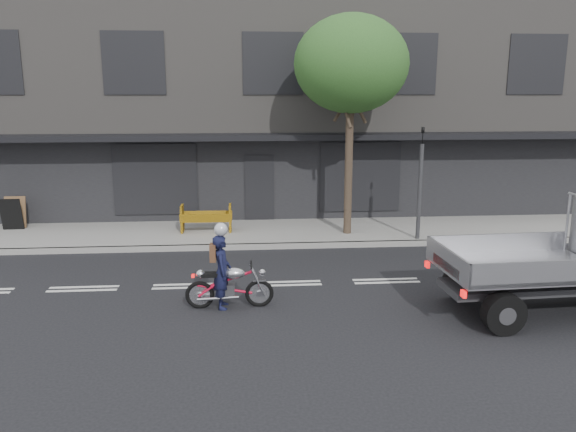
# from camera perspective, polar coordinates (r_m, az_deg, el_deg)

# --- Properties ---
(ground) EXTENTS (80.00, 80.00, 0.00)m
(ground) POSITION_cam_1_polar(r_m,az_deg,el_deg) (13.55, -0.02, -6.89)
(ground) COLOR black
(ground) RESTS_ON ground
(sidewalk) EXTENTS (32.00, 3.20, 0.15)m
(sidewalk) POSITION_cam_1_polar(r_m,az_deg,el_deg) (18.02, -1.17, -1.69)
(sidewalk) COLOR gray
(sidewalk) RESTS_ON ground
(kerb) EXTENTS (32.00, 0.20, 0.15)m
(kerb) POSITION_cam_1_polar(r_m,az_deg,el_deg) (16.48, -0.85, -3.06)
(kerb) COLOR gray
(kerb) RESTS_ON ground
(building_main) EXTENTS (26.00, 10.00, 8.00)m
(building_main) POSITION_cam_1_polar(r_m,az_deg,el_deg) (24.06, -2.14, 11.34)
(building_main) COLOR slate
(building_main) RESTS_ON ground
(street_tree) EXTENTS (3.40, 3.40, 6.74)m
(street_tree) POSITION_cam_1_polar(r_m,az_deg,el_deg) (17.25, 6.42, 15.03)
(street_tree) COLOR #382B21
(street_tree) RESTS_ON ground
(traffic_light_pole) EXTENTS (0.12, 0.12, 3.50)m
(traffic_light_pole) POSITION_cam_1_polar(r_m,az_deg,el_deg) (17.14, 13.25, 2.62)
(traffic_light_pole) COLOR #2D2D30
(traffic_light_pole) RESTS_ON ground
(motorcycle) EXTENTS (1.88, 0.54, 0.96)m
(motorcycle) POSITION_cam_1_polar(r_m,az_deg,el_deg) (12.04, -5.96, -6.99)
(motorcycle) COLOR black
(motorcycle) RESTS_ON ground
(rider) EXTENTS (0.38, 0.58, 1.59)m
(rider) POSITION_cam_1_polar(r_m,az_deg,el_deg) (11.95, -6.72, -5.65)
(rider) COLOR black
(rider) RESTS_ON ground
(construction_barrier) EXTENTS (1.62, 0.66, 0.91)m
(construction_barrier) POSITION_cam_1_polar(r_m,az_deg,el_deg) (17.70, -8.35, -0.33)
(construction_barrier) COLOR #FFAE0D
(construction_barrier) RESTS_ON sidewalk
(sandwich_board) EXTENTS (0.67, 0.46, 1.04)m
(sandwich_board) POSITION_cam_1_polar(r_m,az_deg,el_deg) (19.98, -26.29, 0.15)
(sandwich_board) COLOR black
(sandwich_board) RESTS_ON sidewalk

